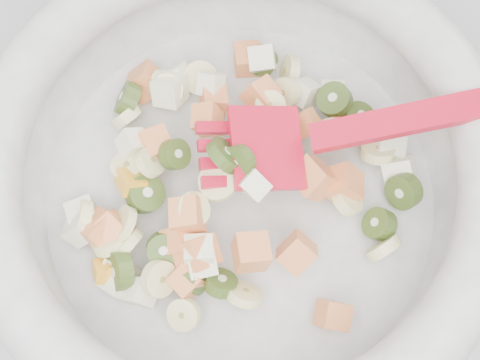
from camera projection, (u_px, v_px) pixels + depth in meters
counter at (300, 230)px, 0.98m from camera, size 2.00×0.60×0.90m
mixing_bowl at (240, 175)px, 0.47m from camera, size 0.41×0.37×0.12m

